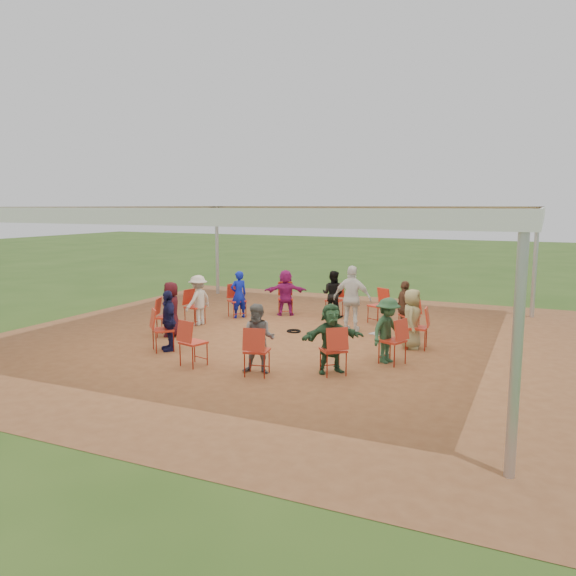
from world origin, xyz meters
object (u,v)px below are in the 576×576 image
at_px(chair_9, 163,330).
at_px(person_seated_2, 404,308).
at_px(person_seated_0, 388,330).
at_px(cable_coil, 294,331).
at_px(chair_11, 257,351).
at_px(laptop, 381,331).
at_px(chair_7, 195,307).
at_px(person_seated_1, 412,319).
at_px(standing_person, 352,299).
at_px(chair_6, 237,301).
at_px(person_seated_7, 171,309).
at_px(chair_1, 417,328).
at_px(person_seated_5, 239,295).
at_px(person_seated_3, 333,294).
at_px(chair_3, 378,306).
at_px(person_seated_8, 168,321).
at_px(chair_5, 285,299).
at_px(person_seated_4, 286,292).
at_px(chair_2, 409,316).
at_px(person_seated_9, 259,339).
at_px(chair_8, 167,317).
at_px(chair_12, 333,350).
at_px(person_seated_10, 331,338).
at_px(person_seated_6, 198,300).
at_px(chair_10, 193,343).
at_px(chair_4, 334,300).
at_px(chair_0, 393,341).

distance_m(chair_9, person_seated_2, 5.58).
height_order(person_seated_0, cable_coil, person_seated_0).
relative_size(chair_11, laptop, 2.19).
distance_m(chair_7, chair_9, 2.67).
relative_size(person_seated_1, standing_person, 0.80).
bearing_deg(cable_coil, chair_6, 154.62).
distance_m(person_seated_1, person_seated_7, 5.46).
relative_size(chair_1, person_seated_5, 0.71).
bearing_deg(person_seated_3, chair_7, 40.16).
xyz_separation_m(person_seated_2, person_seated_5, (-4.52, 0.08, 0.00)).
xyz_separation_m(chair_3, person_seated_8, (-3.24, -4.54, 0.19)).
bearing_deg(standing_person, person_seated_8, 46.08).
distance_m(chair_5, person_seated_4, 0.23).
relative_size(chair_2, person_seated_9, 0.71).
distance_m(chair_8, chair_9, 1.37).
bearing_deg(person_seated_5, chair_12, 82.93).
distance_m(chair_11, person_seated_7, 3.73).
bearing_deg(chair_11, person_seated_1, 42.92).
distance_m(person_seated_3, person_seated_10, 5.14).
bearing_deg(person_seated_10, laptop, 20.75).
height_order(chair_5, chair_12, same).
relative_size(chair_6, person_seated_4, 0.71).
xyz_separation_m(person_seated_7, person_seated_8, (0.73, -1.10, 0.00)).
xyz_separation_m(person_seated_6, laptop, (5.12, -1.34, -0.03)).
distance_m(chair_10, person_seated_6, 3.73).
bearing_deg(person_seated_9, chair_5, 97.07).
bearing_deg(person_seated_3, chair_5, 8.89).
xyz_separation_m(person_seated_0, person_seated_10, (-0.77, -1.07, 0.00)).
xyz_separation_m(chair_12, person_seated_7, (-4.45, 1.26, 0.19)).
xyz_separation_m(person_seated_0, laptop, (-0.15, 0.06, -0.03)).
height_order(chair_9, person_seated_8, person_seated_8).
bearing_deg(standing_person, chair_10, 63.54).
bearing_deg(person_seated_3, chair_10, 82.93).
bearing_deg(person_seated_2, person_seated_7, 83.08).
bearing_deg(person_seated_4, person_seated_7, 41.54).
relative_size(chair_4, cable_coil, 2.30).
height_order(chair_6, chair_7, same).
bearing_deg(chair_5, person_seated_4, 90.00).
bearing_deg(chair_5, person_seated_9, 83.23).
bearing_deg(chair_9, person_seated_10, 42.92).
bearing_deg(person_seated_6, chair_1, 97.07).
distance_m(chair_0, laptop, 0.32).
relative_size(chair_10, person_seated_10, 0.71).
xyz_separation_m(chair_4, standing_person, (1.02, -1.57, 0.36)).
height_order(chair_4, cable_coil, chair_4).
height_order(chair_10, cable_coil, chair_10).
bearing_deg(person_seated_2, person_seated_4, 41.54).
relative_size(chair_5, person_seated_4, 0.71).
height_order(chair_4, chair_7, same).
relative_size(person_seated_9, standing_person, 0.80).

